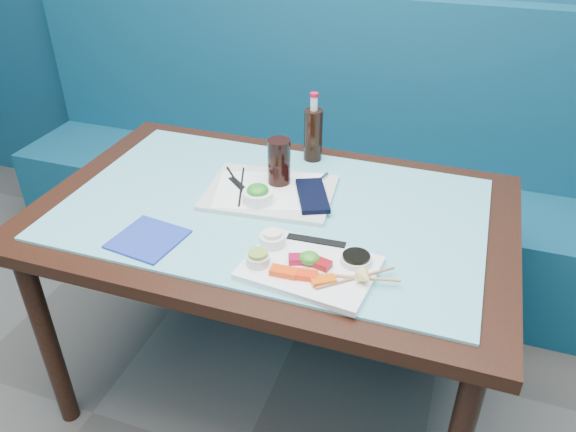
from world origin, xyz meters
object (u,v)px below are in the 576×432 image
(seaweed_bowl, at_px, (258,197))
(cola_glass, at_px, (279,162))
(booth_bench, at_px, (338,186))
(sashimi_plate, at_px, (310,268))
(serving_tray, at_px, (270,192))
(blue_napkin, at_px, (148,239))
(dining_table, at_px, (273,232))
(cola_bottle_body, at_px, (313,135))

(seaweed_bowl, bearing_deg, cola_glass, 81.25)
(booth_bench, relative_size, sashimi_plate, 9.32)
(booth_bench, distance_m, serving_tray, 0.87)
(sashimi_plate, height_order, serving_tray, sashimi_plate)
(booth_bench, bearing_deg, blue_napkin, -103.14)
(seaweed_bowl, relative_size, blue_napkin, 0.52)
(sashimi_plate, height_order, cola_glass, cola_glass)
(booth_bench, height_order, dining_table, booth_bench)
(dining_table, relative_size, cola_bottle_body, 7.92)
(seaweed_bowl, height_order, cola_bottle_body, cola_bottle_body)
(booth_bench, bearing_deg, seaweed_bowl, -92.81)
(cola_bottle_body, height_order, blue_napkin, cola_bottle_body)
(booth_bench, distance_m, cola_glass, 0.86)
(serving_tray, bearing_deg, dining_table, -69.73)
(blue_napkin, bearing_deg, serving_tray, 55.88)
(sashimi_plate, bearing_deg, booth_bench, 106.41)
(booth_bench, height_order, seaweed_bowl, booth_bench)
(sashimi_plate, relative_size, cola_bottle_body, 1.82)
(sashimi_plate, height_order, seaweed_bowl, seaweed_bowl)
(seaweed_bowl, height_order, cola_glass, cola_glass)
(dining_table, xyz_separation_m, cola_glass, (-0.02, 0.12, 0.18))
(cola_glass, distance_m, blue_napkin, 0.46)
(dining_table, distance_m, blue_napkin, 0.39)
(booth_bench, height_order, sashimi_plate, booth_bench)
(serving_tray, height_order, cola_bottle_body, cola_bottle_body)
(serving_tray, xyz_separation_m, cola_bottle_body, (0.05, 0.27, 0.08))
(serving_tray, relative_size, cola_glass, 2.64)
(seaweed_bowl, relative_size, cola_glass, 0.62)
(sashimi_plate, xyz_separation_m, cola_glass, (-0.22, 0.38, 0.08))
(booth_bench, height_order, cola_glass, booth_bench)
(seaweed_bowl, height_order, blue_napkin, seaweed_bowl)
(blue_napkin, bearing_deg, cola_bottle_body, 65.29)
(sashimi_plate, relative_size, cola_glass, 2.22)
(cola_glass, xyz_separation_m, cola_bottle_body, (0.04, 0.22, 0.00))
(dining_table, relative_size, sashimi_plate, 4.35)
(booth_bench, xyz_separation_m, cola_bottle_body, (0.02, -0.50, 0.47))
(cola_glass, bearing_deg, booth_bench, 88.28)
(cola_bottle_body, distance_m, blue_napkin, 0.68)
(booth_bench, xyz_separation_m, serving_tray, (-0.03, -0.77, 0.39))
(cola_glass, bearing_deg, seaweed_bowl, -98.75)
(dining_table, xyz_separation_m, cola_bottle_body, (0.02, 0.34, 0.18))
(seaweed_bowl, distance_m, cola_glass, 0.14)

